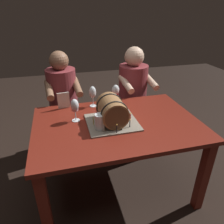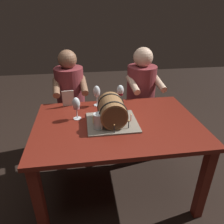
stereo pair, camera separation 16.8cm
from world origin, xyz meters
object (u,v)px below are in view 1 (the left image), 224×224
beer_pint (100,123)px  person_seated_right (132,101)px  wine_glass_rose (75,106)px  dining_table (117,133)px  wine_glass_empty (93,93)px  person_seated_left (65,110)px  wine_glass_red (116,91)px  menu_card (64,100)px  barrel_cake (112,112)px

beer_pint → person_seated_right: (0.57, 0.83, -0.24)m
beer_pint → wine_glass_rose: bearing=131.0°
dining_table → wine_glass_rose: (-0.33, 0.11, 0.24)m
wine_glass_empty → person_seated_right: 0.74m
dining_table → person_seated_left: bearing=118.5°
person_seated_left → beer_pint: bearing=-73.4°
wine_glass_red → menu_card: (-0.50, 0.01, -0.05)m
person_seated_left → dining_table: bearing=-61.5°
barrel_cake → wine_glass_rose: (-0.28, 0.11, 0.03)m
dining_table → wine_glass_rose: wine_glass_rose is taller
wine_glass_rose → person_seated_right: (0.74, 0.63, -0.31)m
person_seated_right → menu_card: bearing=-155.8°
wine_glass_empty → barrel_cake: bearing=-75.3°
dining_table → person_seated_right: bearing=61.4°
beer_pint → person_seated_right: bearing=55.5°
wine_glass_red → person_seated_left: bearing=142.7°
wine_glass_rose → wine_glass_red: bearing=31.6°
menu_card → wine_glass_red: bearing=-5.2°
beer_pint → person_seated_left: bearing=106.6°
menu_card → person_seated_right: person_seated_right is taller
dining_table → menu_card: size_ratio=8.52×
wine_glass_red → wine_glass_empty: size_ratio=0.95×
wine_glass_rose → person_seated_right: size_ratio=0.16×
dining_table → barrel_cake: 0.21m
barrel_cake → wine_glass_rose: barrel_cake is taller
barrel_cake → beer_pint: 0.15m
wine_glass_red → barrel_cake: bearing=-109.9°
dining_table → wine_glass_empty: size_ratio=6.80×
beer_pint → wine_glass_red: bearing=61.0°
barrel_cake → menu_card: bearing=133.9°
dining_table → menu_card: (-0.41, 0.38, 0.18)m
wine_glass_red → wine_glass_rose: (-0.42, -0.26, 0.00)m
menu_card → beer_pint: bearing=-65.6°
wine_glass_red → person_seated_right: 0.58m
person_seated_right → wine_glass_empty: bearing=-144.5°
dining_table → person_seated_left: size_ratio=1.14×
wine_glass_empty → person_seated_left: bearing=124.5°
menu_card → person_seated_left: bearing=85.5°
dining_table → person_seated_left: 0.86m
dining_table → person_seated_left: person_seated_left is taller
barrel_cake → wine_glass_red: bearing=70.1°
wine_glass_empty → dining_table: bearing=-68.8°
beer_pint → person_seated_left: size_ratio=0.11×
wine_glass_red → dining_table: bearing=-103.4°
wine_glass_red → menu_card: 0.50m
wine_glass_empty → wine_glass_rose: bearing=-127.9°
wine_glass_empty → person_seated_left: (-0.27, 0.39, -0.33)m
wine_glass_rose → menu_card: wine_glass_rose is taller
wine_glass_empty → person_seated_right: bearing=35.5°
wine_glass_empty → menu_card: bearing=175.3°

